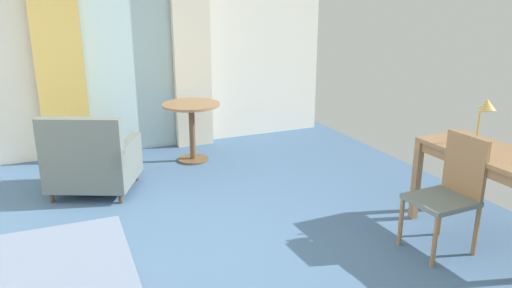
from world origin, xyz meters
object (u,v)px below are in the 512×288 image
object	(u,v)px
desk_chair	(450,189)
round_cafe_table	(192,119)
writing_desk	(502,167)
armchair_by_window	(92,162)
desk_lamp	(485,112)

from	to	relation	value
desk_chair	round_cafe_table	bearing A→B (deg)	113.27
writing_desk	armchair_by_window	xyz separation A→B (m)	(-2.81, 2.36, -0.33)
desk_chair	desk_lamp	xyz separation A→B (m)	(0.43, 0.16, 0.54)
desk_lamp	round_cafe_table	bearing A→B (deg)	121.68
desk_lamp	writing_desk	bearing A→B (deg)	-98.15
desk_lamp	armchair_by_window	xyz separation A→B (m)	(-2.85, 2.10, -0.70)
round_cafe_table	desk_lamp	bearing A→B (deg)	-58.32
desk_chair	desk_lamp	size ratio (longest dim) A/B	2.21
writing_desk	armchair_by_window	world-z (taller)	armchair_by_window
desk_chair	armchair_by_window	distance (m)	3.32
round_cafe_table	armchair_by_window	bearing A→B (deg)	-154.53
desk_lamp	armchair_by_window	size ratio (longest dim) A/B	0.41
writing_desk	armchair_by_window	distance (m)	3.69
desk_chair	round_cafe_table	distance (m)	3.08
desk_chair	desk_lamp	world-z (taller)	desk_lamp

